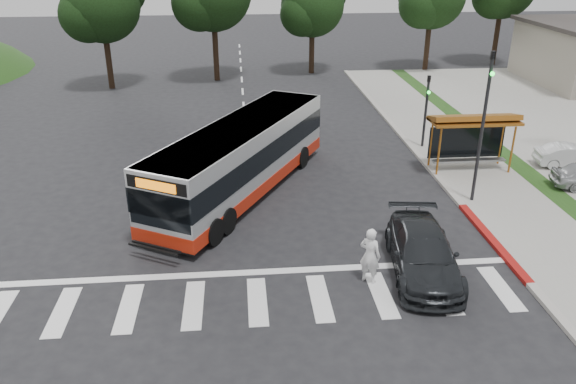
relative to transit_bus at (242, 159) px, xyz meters
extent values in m
plane|color=black|center=(0.29, -3.47, -1.58)|extent=(140.00, 140.00, 0.00)
cube|color=gray|center=(11.29, 4.53, -1.52)|extent=(4.00, 40.00, 0.12)
cube|color=#9E9991|center=(9.29, 4.53, -1.51)|extent=(0.30, 40.00, 0.15)
cube|color=maroon|center=(9.29, -5.47, -1.51)|extent=(0.32, 6.00, 0.15)
cube|color=silver|center=(0.29, -8.47, -1.58)|extent=(18.00, 2.60, 0.01)
cylinder|color=#975619|center=(9.29, 0.93, -0.31)|extent=(0.10, 0.10, 2.30)
cylinder|color=#975619|center=(12.89, 0.93, -0.31)|extent=(0.10, 0.10, 2.30)
cylinder|color=#975619|center=(9.29, 2.13, -0.31)|extent=(0.10, 0.10, 2.30)
cylinder|color=#975619|center=(12.89, 2.13, -0.31)|extent=(0.10, 0.10, 2.30)
cube|color=#975619|center=(11.09, 1.53, 0.99)|extent=(4.20, 1.60, 0.12)
cube|color=#975619|center=(11.09, 1.58, 1.14)|extent=(4.20, 1.32, 0.51)
cube|color=black|center=(11.09, 2.13, -0.26)|extent=(3.80, 0.06, 1.60)
cube|color=gray|center=(11.09, 1.53, -1.01)|extent=(3.60, 0.40, 0.08)
cylinder|color=black|center=(9.89, -1.97, 1.67)|extent=(0.14, 0.14, 6.50)
imported|color=black|center=(9.89, -1.97, 4.42)|extent=(0.16, 0.20, 1.00)
sphere|color=#19E533|center=(9.89, -2.15, 4.07)|extent=(0.18, 0.18, 0.18)
cylinder|color=black|center=(9.89, 5.03, 0.42)|extent=(0.14, 0.14, 4.00)
imported|color=black|center=(9.89, 5.03, 1.92)|extent=(0.16, 0.20, 1.00)
sphere|color=#19E533|center=(9.89, 4.85, 1.57)|extent=(0.18, 0.18, 0.18)
cylinder|color=black|center=(16.29, 24.53, 0.72)|extent=(0.44, 0.44, 4.40)
sphere|color=black|center=(15.31, 23.83, 4.02)|extent=(3.92, 3.92, 3.92)
cylinder|color=black|center=(23.29, 26.53, 0.84)|extent=(0.44, 0.44, 4.84)
cylinder|color=black|center=(-1.71, 22.53, 0.84)|extent=(0.44, 0.44, 4.84)
sphere|color=black|center=(-2.76, 21.78, 4.47)|extent=(4.20, 4.20, 4.20)
cylinder|color=black|center=(6.29, 24.53, 0.40)|extent=(0.44, 0.44, 3.96)
sphere|color=black|center=(6.29, 24.53, 4.00)|extent=(5.20, 5.20, 5.20)
sphere|color=black|center=(5.38, 23.88, 3.37)|extent=(3.64, 3.64, 3.64)
cylinder|color=black|center=(-9.71, 20.53, 0.62)|extent=(0.44, 0.44, 4.40)
sphere|color=black|center=(-9.71, 20.53, 4.62)|extent=(5.60, 5.60, 5.60)
sphere|color=black|center=(-10.69, 19.83, 3.92)|extent=(3.92, 3.92, 3.92)
imported|color=white|center=(4.05, -7.65, -0.60)|extent=(0.86, 0.81, 1.97)
imported|color=#212427|center=(5.98, -7.25, -0.83)|extent=(2.75, 5.43, 1.51)
imported|color=silver|center=(16.30, 1.46, -0.92)|extent=(3.53, 1.63, 1.12)
camera|label=1|loc=(-0.08, -23.26, 8.86)|focal=35.00mm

